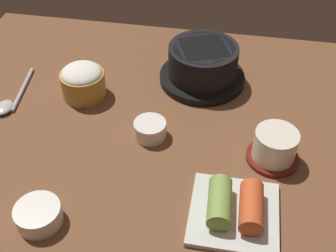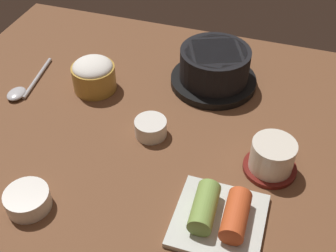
# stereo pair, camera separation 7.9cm
# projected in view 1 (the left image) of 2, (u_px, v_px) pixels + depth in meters

# --- Properties ---
(dining_table) EXTENTS (1.00, 0.76, 0.02)m
(dining_table) POSITION_uv_depth(u_px,v_px,m) (160.00, 133.00, 0.83)
(dining_table) COLOR brown
(dining_table) RESTS_ON ground
(stone_pot) EXTENTS (0.18, 0.18, 0.08)m
(stone_pot) POSITION_uv_depth(u_px,v_px,m) (203.00, 65.00, 0.91)
(stone_pot) COLOR black
(stone_pot) RESTS_ON dining_table
(rice_bowl) EXTENTS (0.09, 0.09, 0.07)m
(rice_bowl) POSITION_uv_depth(u_px,v_px,m) (83.00, 81.00, 0.88)
(rice_bowl) COLOR #B78C38
(rice_bowl) RESTS_ON dining_table
(tea_cup_with_saucer) EXTENTS (0.09, 0.09, 0.06)m
(tea_cup_with_saucer) POSITION_uv_depth(u_px,v_px,m) (275.00, 147.00, 0.75)
(tea_cup_with_saucer) COLOR maroon
(tea_cup_with_saucer) RESTS_ON dining_table
(banchan_cup_center) EXTENTS (0.06, 0.06, 0.03)m
(banchan_cup_center) POSITION_uv_depth(u_px,v_px,m) (150.00, 129.00, 0.80)
(banchan_cup_center) COLOR white
(banchan_cup_center) RESTS_ON dining_table
(kimchi_plate) EXTENTS (0.14, 0.14, 0.05)m
(kimchi_plate) POSITION_uv_depth(u_px,v_px,m) (235.00, 209.00, 0.67)
(kimchi_plate) COLOR silver
(kimchi_plate) RESTS_ON dining_table
(side_bowl_near) EXTENTS (0.07, 0.07, 0.03)m
(side_bowl_near) POSITION_uv_depth(u_px,v_px,m) (38.00, 215.00, 0.66)
(side_bowl_near) COLOR white
(side_bowl_near) RESTS_ON dining_table
(spoon) EXTENTS (0.04, 0.17, 0.01)m
(spoon) POSITION_uv_depth(u_px,v_px,m) (9.00, 103.00, 0.88)
(spoon) COLOR #B7B7BC
(spoon) RESTS_ON dining_table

